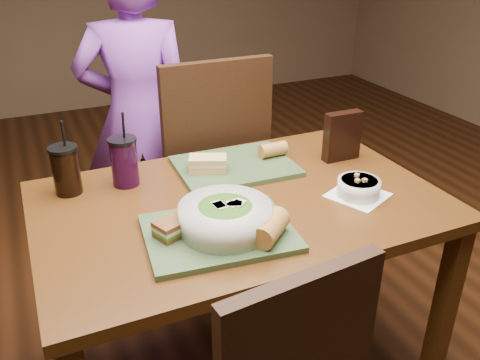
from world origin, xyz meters
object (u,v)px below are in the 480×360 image
object	(u,v)px
dining_table	(240,223)
tray_near	(219,233)
chair_far	(209,163)
baguette_near	(271,228)
chip_bag	(342,136)
cup_berry	(124,161)
salad_bowl	(225,216)
tray_far	(235,166)
soup_bowl	(359,187)
sandwich_near	(173,227)
baguette_far	(273,150)
cup_cola	(66,170)
sandwich_far	(208,164)
diner	(138,118)

from	to	relation	value
dining_table	tray_near	size ratio (longest dim) A/B	3.10
chair_far	baguette_near	world-z (taller)	chair_far
chip_bag	cup_berry	bearing A→B (deg)	171.51
chair_far	salad_bowl	xyz separation A→B (m)	(-0.25, -0.79, 0.21)
salad_bowl	tray_near	bearing A→B (deg)	172.50
chair_far	baguette_near	distance (m)	0.92
tray_far	chip_bag	bearing A→B (deg)	-12.12
tray_far	soup_bowl	size ratio (longest dim) A/B	1.87
soup_bowl	sandwich_near	size ratio (longest dim) A/B	1.87
baguette_far	cup_berry	world-z (taller)	cup_berry
cup_berry	sandwich_near	bearing A→B (deg)	-83.87
baguette_far	chair_far	bearing A→B (deg)	107.13
dining_table	cup_cola	bearing A→B (deg)	151.15
cup_cola	chip_bag	xyz separation A→B (m)	(0.98, -0.14, 0.01)
chair_far	tray_far	xyz separation A→B (m)	(-0.04, -0.39, 0.16)
sandwich_near	baguette_near	size ratio (longest dim) A/B	0.89
soup_bowl	sandwich_near	world-z (taller)	soup_bowl
dining_table	baguette_near	distance (m)	0.31
salad_bowl	cup_berry	size ratio (longest dim) A/B	1.02
tray_near	sandwich_near	world-z (taller)	sandwich_near
chip_bag	soup_bowl	bearing A→B (deg)	-112.72
dining_table	chip_bag	world-z (taller)	chip_bag
soup_bowl	sandwich_near	xyz separation A→B (m)	(-0.64, -0.00, 0.01)
dining_table	chair_far	xyz separation A→B (m)	(0.12, 0.61, -0.06)
chair_far	baguette_far	world-z (taller)	chair_far
soup_bowl	chip_bag	bearing A→B (deg)	66.93
tray_far	baguette_far	distance (m)	0.16
dining_table	salad_bowl	size ratio (longest dim) A/B	4.89
sandwich_far	soup_bowl	bearing A→B (deg)	-41.60
chair_far	cup_berry	world-z (taller)	chair_far
tray_far	chip_bag	size ratio (longest dim) A/B	2.25
soup_bowl	sandwich_near	distance (m)	0.64
sandwich_far	chip_bag	bearing A→B (deg)	-8.36
sandwich_near	cup_cola	world-z (taller)	cup_cola
baguette_far	cup_cola	xyz separation A→B (m)	(-0.74, 0.05, 0.04)
diner	chip_bag	xyz separation A→B (m)	(0.59, -0.78, 0.10)
salad_bowl	sandwich_near	bearing A→B (deg)	166.76
tray_far	cup_cola	size ratio (longest dim) A/B	1.64
dining_table	cup_cola	distance (m)	0.60
baguette_far	tray_near	bearing A→B (deg)	-133.49
tray_near	salad_bowl	bearing A→B (deg)	-7.50
chair_far	tray_near	xyz separation A→B (m)	(-0.27, -0.79, 0.16)
dining_table	tray_far	distance (m)	0.26
chair_far	diner	bearing A→B (deg)	127.15
chair_far	chip_bag	xyz separation A→B (m)	(0.36, -0.47, 0.24)
tray_near	baguette_far	world-z (taller)	baguette_far
soup_bowl	cup_berry	bearing A→B (deg)	149.54
chair_far	baguette_far	size ratio (longest dim) A/B	10.36
dining_table	baguette_near	bearing A→B (deg)	-96.08
tray_near	sandwich_far	size ratio (longest dim) A/B	2.80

